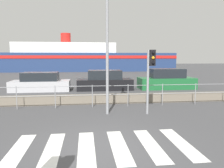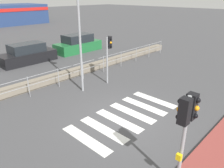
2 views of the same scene
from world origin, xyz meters
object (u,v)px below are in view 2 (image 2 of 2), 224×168
object	(u,v)px
traffic_light_far	(108,49)
traffic_light_near	(186,118)
streetlamp	(81,18)
parked_car_black	(28,54)
parked_car_green	(78,44)

from	to	relation	value
traffic_light_far	traffic_light_near	bearing A→B (deg)	-121.65
streetlamp	parked_car_black	xyz separation A→B (m)	(0.52, 7.46, -3.27)
streetlamp	traffic_light_far	bearing A→B (deg)	-1.03
traffic_light_near	parked_car_green	size ratio (longest dim) A/B	0.64
traffic_light_near	traffic_light_far	xyz separation A→B (m)	(4.16, 6.75, -0.12)
traffic_light_far	parked_car_green	bearing A→B (deg)	64.36
streetlamp	parked_car_green	distance (m)	9.77
parked_car_black	parked_car_green	xyz separation A→B (m)	(4.91, 0.00, 0.04)
traffic_light_far	streetlamp	distance (m)	2.62
traffic_light_near	streetlamp	distance (m)	7.37
parked_car_black	streetlamp	bearing A→B (deg)	-93.99
traffic_light_far	parked_car_black	distance (m)	7.73
traffic_light_near	parked_car_black	size ratio (longest dim) A/B	0.66
traffic_light_far	streetlamp	bearing A→B (deg)	178.97
streetlamp	parked_car_green	world-z (taller)	streetlamp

